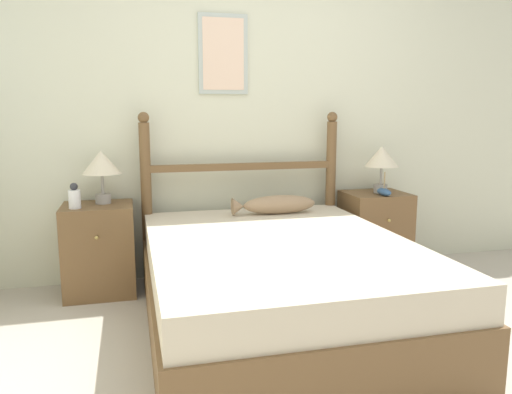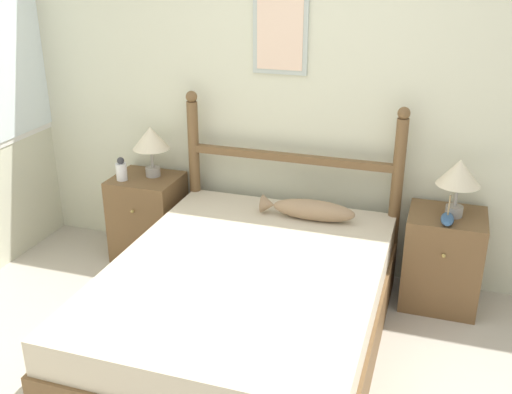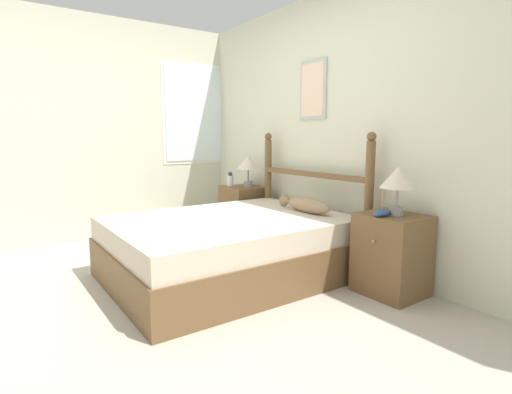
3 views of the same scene
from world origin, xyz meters
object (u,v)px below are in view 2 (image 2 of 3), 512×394
object	(u,v)px
nightstand_left	(148,217)
table_lamp_right	(459,175)
table_lamp_left	(151,140)
fish_pillow	(308,209)
bed	(246,307)
model_boat	(447,219)
bottle	(121,170)
nightstand_right	(442,259)

from	to	relation	value
nightstand_left	table_lamp_right	size ratio (longest dim) A/B	1.71
table_lamp_left	fish_pillow	size ratio (longest dim) A/B	0.60
table_lamp_left	fish_pillow	distance (m)	1.23
bed	nightstand_left	bearing A→B (deg)	141.61
model_boat	table_lamp_right	bearing A→B (deg)	73.99
nightstand_left	table_lamp_left	size ratio (longest dim) A/B	1.71
fish_pillow	bed	bearing A→B (deg)	-104.55
table_lamp_right	bottle	size ratio (longest dim) A/B	2.16
nightstand_right	fish_pillow	size ratio (longest dim) A/B	1.02
nightstand_right	model_boat	bearing A→B (deg)	-92.30
nightstand_right	table_lamp_left	bearing A→B (deg)	178.72
nightstand_right	bottle	xyz separation A→B (m)	(-2.20, -0.09, 0.38)
bottle	fish_pillow	distance (m)	1.35
bed	table_lamp_left	distance (m)	1.46
bed	model_boat	size ratio (longest dim) A/B	10.97
nightstand_left	table_lamp_right	bearing A→B (deg)	-0.31
bed	model_boat	xyz separation A→B (m)	(1.03, 0.69, 0.39)
nightstand_left	table_lamp_left	xyz separation A→B (m)	(0.04, 0.05, 0.58)
bed	nightstand_left	distance (m)	1.32
bottle	table_lamp_right	bearing A→B (deg)	2.14
bed	nightstand_left	world-z (taller)	nightstand_left
nightstand_right	model_boat	distance (m)	0.36
table_lamp_left	fish_pillow	xyz separation A→B (m)	(1.18, -0.16, -0.30)
bottle	model_boat	world-z (taller)	model_boat
bottle	model_boat	bearing A→B (deg)	-0.98
bed	model_boat	bearing A→B (deg)	33.73
nightstand_left	bottle	size ratio (longest dim) A/B	3.70
table_lamp_left	fish_pillow	world-z (taller)	table_lamp_left
bed	bottle	world-z (taller)	bottle
nightstand_left	model_boat	distance (m)	2.10
bed	nightstand_right	distance (m)	1.32
nightstand_right	model_boat	world-z (taller)	model_boat
nightstand_right	model_boat	size ratio (longest dim) A/B	3.49
table_lamp_right	nightstand_right	bearing A→B (deg)	158.71
table_lamp_right	model_boat	size ratio (longest dim) A/B	2.04
bottle	bed	bearing A→B (deg)	-31.88
bed	fish_pillow	world-z (taller)	fish_pillow
nightstand_left	bed	bearing A→B (deg)	-38.39
nightstand_left	model_boat	world-z (taller)	model_boat
bed	fish_pillow	xyz separation A→B (m)	(0.18, 0.70, 0.33)
table_lamp_right	nightstand_left	bearing A→B (deg)	179.69
table_lamp_right	bed	bearing A→B (deg)	-142.78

